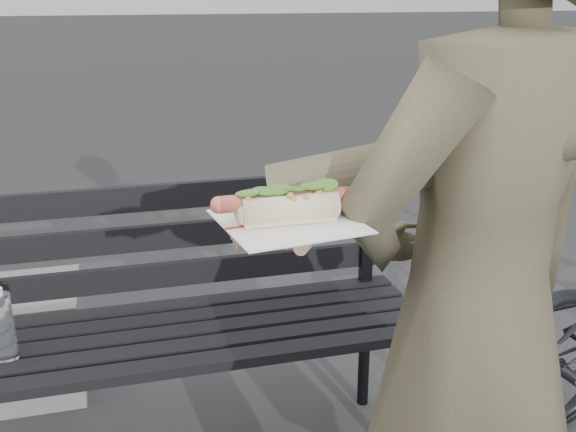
# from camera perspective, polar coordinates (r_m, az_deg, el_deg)

# --- Properties ---
(park_bench) EXTENTS (1.50, 0.44, 0.88)m
(park_bench) POSITION_cam_1_polar(r_m,az_deg,el_deg) (2.09, -10.05, -7.59)
(park_bench) COLOR black
(park_bench) RESTS_ON ground
(person) EXTENTS (0.73, 0.60, 1.72)m
(person) POSITION_cam_1_polar(r_m,az_deg,el_deg) (1.28, 15.47, -8.74)
(person) COLOR #413F2B
(person) RESTS_ON ground
(held_hotdog) EXTENTS (0.61, 0.30, 0.20)m
(held_hotdog) POSITION_cam_1_polar(r_m,az_deg,el_deg) (1.07, 8.68, 3.45)
(held_hotdog) COLOR #413F2B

